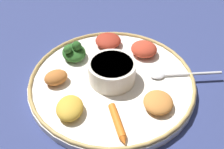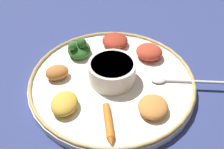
{
  "view_description": "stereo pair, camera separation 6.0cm",
  "coord_description": "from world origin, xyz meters",
  "px_view_note": "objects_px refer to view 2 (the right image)",
  "views": [
    {
      "loc": [
        0.07,
        0.44,
        0.44
      ],
      "look_at": [
        0.0,
        0.0,
        0.03
      ],
      "focal_mm": 42.87,
      "sensor_mm": 36.0,
      "label": 1
    },
    {
      "loc": [
        0.01,
        0.45,
        0.44
      ],
      "look_at": [
        0.0,
        0.0,
        0.03
      ],
      "focal_mm": 42.87,
      "sensor_mm": 36.0,
      "label": 2
    }
  ],
  "objects_px": {
    "greens_pile": "(79,49)",
    "carrot_near_spoon": "(109,123)",
    "center_bowl": "(112,71)",
    "spoon": "(176,81)"
  },
  "relations": [
    {
      "from": "spoon",
      "to": "greens_pile",
      "type": "relative_size",
      "value": 2.17
    },
    {
      "from": "center_bowl",
      "to": "spoon",
      "type": "xyz_separation_m",
      "value": [
        -0.15,
        0.01,
        -0.02
      ]
    },
    {
      "from": "center_bowl",
      "to": "spoon",
      "type": "bearing_deg",
      "value": 174.91
    },
    {
      "from": "greens_pile",
      "to": "carrot_near_spoon",
      "type": "relative_size",
      "value": 0.82
    },
    {
      "from": "center_bowl",
      "to": "greens_pile",
      "type": "height_order",
      "value": "same"
    },
    {
      "from": "spoon",
      "to": "carrot_near_spoon",
      "type": "distance_m",
      "value": 0.2
    },
    {
      "from": "carrot_near_spoon",
      "to": "greens_pile",
      "type": "bearing_deg",
      "value": -72.82
    },
    {
      "from": "greens_pile",
      "to": "carrot_near_spoon",
      "type": "bearing_deg",
      "value": 107.18
    },
    {
      "from": "spoon",
      "to": "center_bowl",
      "type": "bearing_deg",
      "value": -5.09
    },
    {
      "from": "center_bowl",
      "to": "carrot_near_spoon",
      "type": "distance_m",
      "value": 0.13
    }
  ]
}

